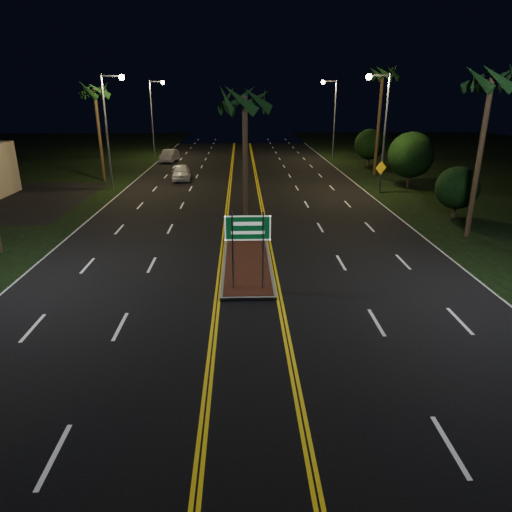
{
  "coord_description": "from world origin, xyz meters",
  "views": [
    {
      "loc": [
        -0.24,
        -14.24,
        7.68
      ],
      "look_at": [
        0.29,
        1.79,
        1.9
      ],
      "focal_mm": 32.0,
      "sensor_mm": 36.0,
      "label": 1
    }
  ],
  "objects_px": {
    "highway_sign": "(248,235)",
    "car_near": "(181,171)",
    "palm_right_far": "(383,75)",
    "shrub_mid": "(411,155)",
    "palm_right_near": "(492,81)",
    "streetlight_left_far": "(154,110)",
    "streetlight_right_far": "(332,110)",
    "palm_left_far": "(94,91)",
    "warning_sign": "(381,172)",
    "car_far": "(169,155)",
    "streetlight_left_mid": "(110,119)",
    "shrub_near": "(457,188)",
    "streetlight_right_mid": "(381,120)",
    "palm_median": "(245,100)",
    "shrub_far": "(370,144)",
    "median_island": "(247,255)"
  },
  "relations": [
    {
      "from": "highway_sign",
      "to": "shrub_mid",
      "type": "height_order",
      "value": "shrub_mid"
    },
    {
      "from": "shrub_far",
      "to": "palm_right_near",
      "type": "bearing_deg",
      "value": -92.86
    },
    {
      "from": "palm_right_near",
      "to": "car_near",
      "type": "bearing_deg",
      "value": 135.14
    },
    {
      "from": "highway_sign",
      "to": "streetlight_left_mid",
      "type": "xyz_separation_m",
      "value": [
        -10.61,
        21.2,
        3.25
      ]
    },
    {
      "from": "palm_right_far",
      "to": "palm_right_near",
      "type": "bearing_deg",
      "value": -90.86
    },
    {
      "from": "palm_left_far",
      "to": "palm_right_near",
      "type": "xyz_separation_m",
      "value": [
        25.3,
        -18.0,
        0.47
      ]
    },
    {
      "from": "palm_left_far",
      "to": "shrub_mid",
      "type": "relative_size",
      "value": 1.9
    },
    {
      "from": "palm_right_near",
      "to": "shrub_near",
      "type": "height_order",
      "value": "palm_right_near"
    },
    {
      "from": "palm_right_far",
      "to": "car_near",
      "type": "relative_size",
      "value": 2.11
    },
    {
      "from": "palm_median",
      "to": "palm_left_far",
      "type": "distance_m",
      "value": 21.69
    },
    {
      "from": "median_island",
      "to": "warning_sign",
      "type": "distance_m",
      "value": 18.51
    },
    {
      "from": "palm_median",
      "to": "warning_sign",
      "type": "relative_size",
      "value": 3.28
    },
    {
      "from": "palm_left_far",
      "to": "shrub_mid",
      "type": "xyz_separation_m",
      "value": [
        26.8,
        -4.0,
        -5.02
      ]
    },
    {
      "from": "palm_left_far",
      "to": "warning_sign",
      "type": "height_order",
      "value": "palm_left_far"
    },
    {
      "from": "highway_sign",
      "to": "warning_sign",
      "type": "height_order",
      "value": "highway_sign"
    },
    {
      "from": "streetlight_left_mid",
      "to": "shrub_near",
      "type": "relative_size",
      "value": 2.73
    },
    {
      "from": "median_island",
      "to": "shrub_mid",
      "type": "height_order",
      "value": "shrub_mid"
    },
    {
      "from": "highway_sign",
      "to": "palm_left_far",
      "type": "relative_size",
      "value": 0.36
    },
    {
      "from": "palm_median",
      "to": "car_far",
      "type": "height_order",
      "value": "palm_median"
    },
    {
      "from": "shrub_far",
      "to": "car_far",
      "type": "bearing_deg",
      "value": 169.75
    },
    {
      "from": "streetlight_right_far",
      "to": "median_island",
      "type": "bearing_deg",
      "value": -106.87
    },
    {
      "from": "shrub_near",
      "to": "shrub_mid",
      "type": "xyz_separation_m",
      "value": [
        0.5,
        10.0,
        0.78
      ]
    },
    {
      "from": "car_far",
      "to": "palm_right_near",
      "type": "bearing_deg",
      "value": -49.33
    },
    {
      "from": "streetlight_left_far",
      "to": "car_near",
      "type": "relative_size",
      "value": 1.84
    },
    {
      "from": "car_far",
      "to": "shrub_mid",
      "type": "bearing_deg",
      "value": -29.78
    },
    {
      "from": "palm_median",
      "to": "streetlight_left_far",
      "type": "bearing_deg",
      "value": 107.58
    },
    {
      "from": "streetlight_left_far",
      "to": "streetlight_right_mid",
      "type": "height_order",
      "value": "same"
    },
    {
      "from": "streetlight_left_mid",
      "to": "palm_right_near",
      "type": "height_order",
      "value": "palm_right_near"
    },
    {
      "from": "streetlight_right_far",
      "to": "palm_left_far",
      "type": "xyz_separation_m",
      "value": [
        -23.41,
        -14.0,
        2.09
      ]
    },
    {
      "from": "car_far",
      "to": "streetlight_left_far",
      "type": "bearing_deg",
      "value": 123.01
    },
    {
      "from": "palm_right_far",
      "to": "shrub_mid",
      "type": "xyz_separation_m",
      "value": [
        1.2,
        -6.0,
        -6.42
      ]
    },
    {
      "from": "streetlight_left_far",
      "to": "streetlight_right_mid",
      "type": "relative_size",
      "value": 1.0
    },
    {
      "from": "streetlight_left_mid",
      "to": "warning_sign",
      "type": "bearing_deg",
      "value": -5.63
    },
    {
      "from": "median_island",
      "to": "car_near",
      "type": "height_order",
      "value": "car_near"
    },
    {
      "from": "palm_right_near",
      "to": "shrub_far",
      "type": "xyz_separation_m",
      "value": [
        1.3,
        26.0,
        -5.88
      ]
    },
    {
      "from": "shrub_near",
      "to": "shrub_mid",
      "type": "relative_size",
      "value": 0.71
    },
    {
      "from": "streetlight_left_mid",
      "to": "warning_sign",
      "type": "xyz_separation_m",
      "value": [
        21.52,
        -2.12,
        -4.01
      ]
    },
    {
      "from": "shrub_far",
      "to": "warning_sign",
      "type": "xyz_separation_m",
      "value": [
        -2.89,
        -14.12,
        -0.69
      ]
    },
    {
      "from": "palm_right_near",
      "to": "shrub_mid",
      "type": "bearing_deg",
      "value": 83.88
    },
    {
      "from": "streetlight_left_mid",
      "to": "shrub_near",
      "type": "distance_m",
      "value": 26.37
    },
    {
      "from": "streetlight_left_far",
      "to": "streetlight_right_far",
      "type": "relative_size",
      "value": 1.0
    },
    {
      "from": "palm_right_near",
      "to": "car_near",
      "type": "xyz_separation_m",
      "value": [
        -18.26,
        18.17,
        -7.4
      ]
    },
    {
      "from": "highway_sign",
      "to": "streetlight_left_mid",
      "type": "bearing_deg",
      "value": 116.59
    },
    {
      "from": "highway_sign",
      "to": "car_near",
      "type": "relative_size",
      "value": 0.65
    },
    {
      "from": "car_near",
      "to": "warning_sign",
      "type": "bearing_deg",
      "value": -25.71
    },
    {
      "from": "palm_median",
      "to": "palm_right_far",
      "type": "height_order",
      "value": "palm_right_far"
    },
    {
      "from": "streetlight_left_mid",
      "to": "palm_right_far",
      "type": "xyz_separation_m",
      "value": [
        23.41,
        6.0,
        3.49
      ]
    },
    {
      "from": "palm_right_far",
      "to": "car_near",
      "type": "distance_m",
      "value": 20.42
    },
    {
      "from": "shrub_near",
      "to": "shrub_mid",
      "type": "height_order",
      "value": "shrub_mid"
    },
    {
      "from": "palm_median",
      "to": "highway_sign",
      "type": "bearing_deg",
      "value": -90.0
    }
  ]
}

